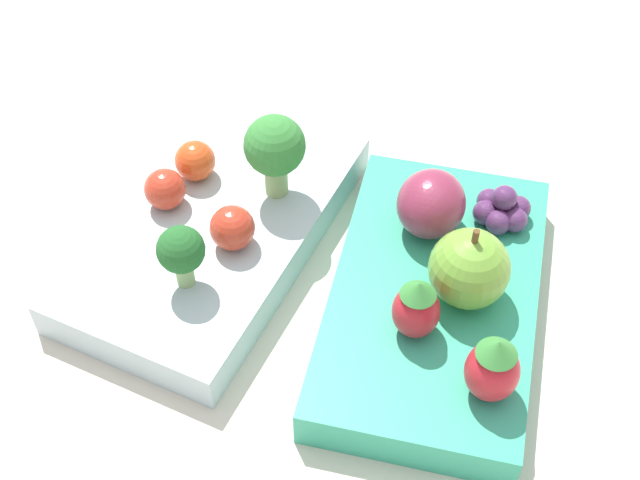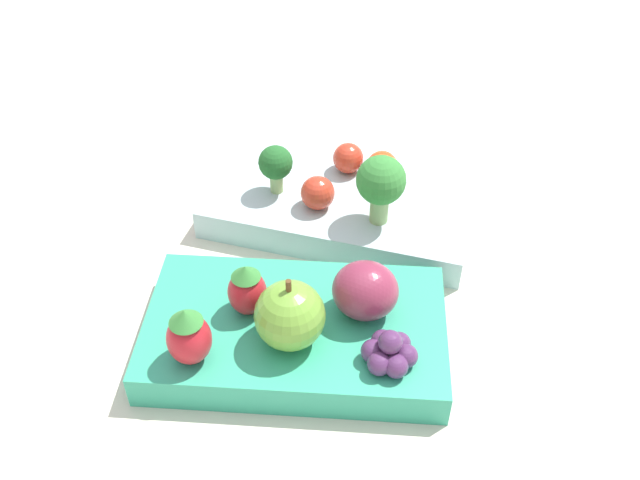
# 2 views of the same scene
# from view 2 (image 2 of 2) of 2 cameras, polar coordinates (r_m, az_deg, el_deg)

# --- Properties ---
(ground_plane) EXTENTS (4.00, 4.00, 0.00)m
(ground_plane) POSITION_cam_2_polar(r_m,az_deg,el_deg) (0.56, 0.49, -2.88)
(ground_plane) COLOR beige
(bento_box_savoury) EXTENTS (0.23, 0.14, 0.03)m
(bento_box_savoury) POSITION_cam_2_polar(r_m,az_deg,el_deg) (0.61, 1.63, 2.84)
(bento_box_savoury) COLOR silver
(bento_box_savoury) RESTS_ON ground_plane
(bento_box_fruit) EXTENTS (0.22, 0.14, 0.03)m
(bento_box_fruit) POSITION_cam_2_polar(r_m,az_deg,el_deg) (0.50, -1.98, -7.43)
(bento_box_fruit) COLOR #33A87F
(bento_box_fruit) RESTS_ON ground_plane
(broccoli_floret_0) EXTENTS (0.03, 0.03, 0.04)m
(broccoli_floret_0) POSITION_cam_2_polar(r_m,az_deg,el_deg) (0.59, -3.57, 6.08)
(broccoli_floret_0) COLOR #93B770
(broccoli_floret_0) RESTS_ON bento_box_savoury
(broccoli_floret_1) EXTENTS (0.04, 0.04, 0.06)m
(broccoli_floret_1) POSITION_cam_2_polar(r_m,az_deg,el_deg) (0.55, 4.90, 4.61)
(broccoli_floret_1) COLOR #93B770
(broccoli_floret_1) RESTS_ON bento_box_savoury
(cherry_tomato_0) EXTENTS (0.03, 0.03, 0.03)m
(cherry_tomato_0) POSITION_cam_2_polar(r_m,az_deg,el_deg) (0.61, 4.98, 5.89)
(cherry_tomato_0) COLOR #DB4C1E
(cherry_tomato_0) RESTS_ON bento_box_savoury
(cherry_tomato_1) EXTENTS (0.03, 0.03, 0.03)m
(cherry_tomato_1) POSITION_cam_2_polar(r_m,az_deg,el_deg) (0.62, 2.40, 6.55)
(cherry_tomato_1) COLOR red
(cherry_tomato_1) RESTS_ON bento_box_savoury
(cherry_tomato_2) EXTENTS (0.03, 0.03, 0.03)m
(cherry_tomato_2) POSITION_cam_2_polar(r_m,az_deg,el_deg) (0.58, -0.19, 3.79)
(cherry_tomato_2) COLOR red
(cherry_tomato_2) RESTS_ON bento_box_savoury
(apple) EXTENTS (0.05, 0.05, 0.06)m
(apple) POSITION_cam_2_polar(r_m,az_deg,el_deg) (0.46, -2.43, -6.05)
(apple) COLOR #70A838
(apple) RESTS_ON bento_box_fruit
(strawberry_0) EXTENTS (0.03, 0.03, 0.04)m
(strawberry_0) POSITION_cam_2_polar(r_m,az_deg,el_deg) (0.49, -5.86, -3.96)
(strawberry_0) COLOR red
(strawberry_0) RESTS_ON bento_box_fruit
(strawberry_1) EXTENTS (0.03, 0.03, 0.04)m
(strawberry_1) POSITION_cam_2_polar(r_m,az_deg,el_deg) (0.46, -10.47, -7.56)
(strawberry_1) COLOR red
(strawberry_1) RESTS_ON bento_box_fruit
(plum) EXTENTS (0.05, 0.04, 0.04)m
(plum) POSITION_cam_2_polar(r_m,az_deg,el_deg) (0.48, 3.64, -4.06)
(plum) COLOR #892D47
(plum) RESTS_ON bento_box_fruit
(grape_cluster) EXTENTS (0.04, 0.03, 0.03)m
(grape_cluster) POSITION_cam_2_polar(r_m,az_deg,el_deg) (0.46, 5.58, -8.90)
(grape_cluster) COLOR #562D5B
(grape_cluster) RESTS_ON bento_box_fruit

